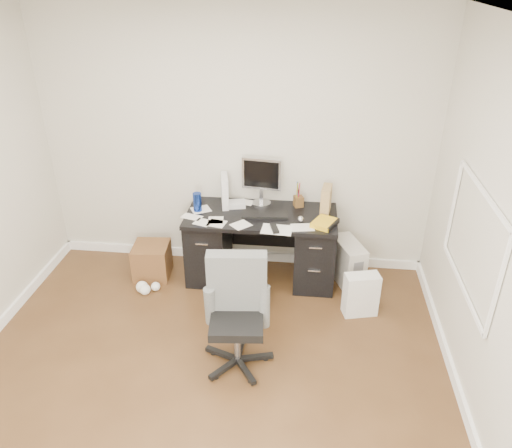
{
  "coord_description": "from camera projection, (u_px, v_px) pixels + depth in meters",
  "views": [
    {
      "loc": [
        0.74,
        -2.76,
        3.0
      ],
      "look_at": [
        0.3,
        1.2,
        0.88
      ],
      "focal_mm": 35.0,
      "sensor_mm": 36.0,
      "label": 1
    }
  ],
  "objects": [
    {
      "name": "ground",
      "position": [
        201.0,
        392.0,
        3.9
      ],
      "size": [
        4.0,
        4.0,
        0.0
      ],
      "primitive_type": "plane",
      "color": "#442B16",
      "rests_on": "ground"
    },
    {
      "name": "room_shell",
      "position": [
        194.0,
        200.0,
        3.15
      ],
      "size": [
        4.02,
        4.02,
        2.71
      ],
      "color": "beige",
      "rests_on": "ground"
    },
    {
      "name": "desk",
      "position": [
        261.0,
        245.0,
        5.14
      ],
      "size": [
        1.5,
        0.7,
        0.75
      ],
      "color": "black",
      "rests_on": "ground"
    },
    {
      "name": "loose_papers",
      "position": [
        241.0,
        215.0,
        4.94
      ],
      "size": [
        1.1,
        0.6,
        0.0
      ],
      "primitive_type": null,
      "color": "white",
      "rests_on": "desk"
    },
    {
      "name": "lcd_monitor",
      "position": [
        262.0,
        181.0,
        5.06
      ],
      "size": [
        0.43,
        0.28,
        0.51
      ],
      "primitive_type": null,
      "rotation": [
        0.0,
        0.0,
        -0.13
      ],
      "color": "#B5B5B9",
      "rests_on": "desk"
    },
    {
      "name": "keyboard",
      "position": [
        265.0,
        215.0,
        4.93
      ],
      "size": [
        0.47,
        0.19,
        0.03
      ],
      "primitive_type": "cube",
      "rotation": [
        0.0,
        0.0,
        0.08
      ],
      "color": "black",
      "rests_on": "desk"
    },
    {
      "name": "computer_mouse",
      "position": [
        301.0,
        219.0,
        4.81
      ],
      "size": [
        0.08,
        0.08,
        0.06
      ],
      "primitive_type": "sphere",
      "rotation": [
        0.0,
        0.0,
        0.31
      ],
      "color": "#B5B5B9",
      "rests_on": "desk"
    },
    {
      "name": "travel_mug",
      "position": [
        197.0,
        202.0,
        5.0
      ],
      "size": [
        0.1,
        0.1,
        0.19
      ],
      "primitive_type": "cylinder",
      "rotation": [
        0.0,
        0.0,
        -0.23
      ],
      "color": "navy",
      "rests_on": "desk"
    },
    {
      "name": "white_binder",
      "position": [
        225.0,
        191.0,
        5.08
      ],
      "size": [
        0.18,
        0.3,
        0.32
      ],
      "primitive_type": "cube",
      "rotation": [
        0.0,
        0.0,
        0.21
      ],
      "color": "silver",
      "rests_on": "desk"
    },
    {
      "name": "magazine_file",
      "position": [
        326.0,
        200.0,
        4.95
      ],
      "size": [
        0.15,
        0.25,
        0.27
      ],
      "primitive_type": "cube",
      "rotation": [
        0.0,
        0.0,
        -0.13
      ],
      "color": "olive",
      "rests_on": "desk"
    },
    {
      "name": "pen_cup",
      "position": [
        299.0,
        194.0,
        5.07
      ],
      "size": [
        0.14,
        0.14,
        0.27
      ],
      "primitive_type": null,
      "rotation": [
        0.0,
        0.0,
        0.34
      ],
      "color": "#573819",
      "rests_on": "desk"
    },
    {
      "name": "yellow_book",
      "position": [
        325.0,
        223.0,
        4.76
      ],
      "size": [
        0.28,
        0.31,
        0.04
      ],
      "primitive_type": "cube",
      "rotation": [
        0.0,
        0.0,
        -0.45
      ],
      "color": "gold",
      "rests_on": "desk"
    },
    {
      "name": "paper_remote",
      "position": [
        277.0,
        229.0,
        4.68
      ],
      "size": [
        0.3,
        0.25,
        0.02
      ],
      "primitive_type": null,
      "rotation": [
        0.0,
        0.0,
        -0.07
      ],
      "color": "white",
      "rests_on": "desk"
    },
    {
      "name": "office_chair",
      "position": [
        237.0,
        316.0,
        3.96
      ],
      "size": [
        0.6,
        0.6,
        0.98
      ],
      "primitive_type": null,
      "rotation": [
        0.0,
        0.0,
        0.1
      ],
      "color": "#4D504E",
      "rests_on": "ground"
    },
    {
      "name": "pc_tower",
      "position": [
        348.0,
        263.0,
        5.13
      ],
      "size": [
        0.36,
        0.51,
        0.47
      ],
      "primitive_type": "cube",
      "rotation": [
        0.0,
        0.0,
        0.37
      ],
      "color": "beige",
      "rests_on": "ground"
    },
    {
      "name": "shopping_bag",
      "position": [
        361.0,
        294.0,
        4.68
      ],
      "size": [
        0.36,
        0.3,
        0.43
      ],
      "primitive_type": "cube",
      "rotation": [
        0.0,
        0.0,
        0.24
      ],
      "color": "white",
      "rests_on": "ground"
    },
    {
      "name": "wicker_basket",
      "position": [
        152.0,
        260.0,
        5.27
      ],
      "size": [
        0.39,
        0.39,
        0.36
      ],
      "primitive_type": "cube",
      "rotation": [
        0.0,
        0.0,
        0.08
      ],
      "color": "#512E18",
      "rests_on": "ground"
    },
    {
      "name": "desk_printer",
      "position": [
        246.0,
        291.0,
        4.91
      ],
      "size": [
        0.4,
        0.34,
        0.21
      ],
      "primitive_type": "cube",
      "rotation": [
        0.0,
        0.0,
        -0.14
      ],
      "color": "slate",
      "rests_on": "ground"
    }
  ]
}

